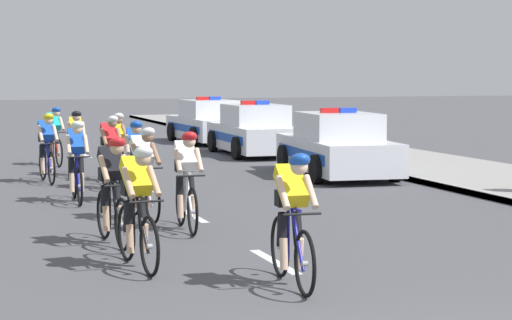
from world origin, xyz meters
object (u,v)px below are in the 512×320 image
at_px(cyclist_third, 113,189).
at_px(cyclist_eleventh, 54,135).
at_px(cyclist_fifth, 143,172).
at_px(cyclist_eighth, 116,146).
at_px(cyclist_twelfth, 47,147).
at_px(police_car_nearest, 337,147).
at_px(cyclist_fourth, 186,179).
at_px(police_car_third, 208,123).
at_px(cyclist_lead, 292,217).
at_px(cyclist_ninth, 76,142).
at_px(police_car_second, 254,132).
at_px(cyclist_tenth, 110,151).
at_px(cyclist_second, 137,205).
at_px(cyclist_seventh, 135,160).
at_px(cyclist_sixth, 77,160).

xyz_separation_m(cyclist_third, cyclist_eleventh, (0.54, 11.56, 0.00)).
bearing_deg(cyclist_fifth, cyclist_eighth, 84.31).
xyz_separation_m(cyclist_twelfth, police_car_nearest, (6.51, -0.88, -0.11)).
xyz_separation_m(cyclist_fourth, police_car_third, (5.19, 16.97, -0.11)).
bearing_deg(police_car_third, police_car_nearest, -90.01).
bearing_deg(cyclist_eleventh, police_car_third, 46.38).
distance_m(cyclist_lead, cyclist_ninth, 12.15).
bearing_deg(police_car_second, police_car_third, 89.99).
distance_m(cyclist_eleventh, police_car_second, 6.05).
distance_m(cyclist_third, cyclist_tenth, 6.35).
bearing_deg(cyclist_fifth, cyclist_eleventh, 91.95).
xyz_separation_m(cyclist_second, cyclist_seventh, (1.15, 5.79, 0.00)).
bearing_deg(cyclist_fifth, police_car_nearest, 40.86).
relative_size(cyclist_twelfth, police_car_nearest, 0.38).
height_order(cyclist_fourth, cyclist_ninth, same).
bearing_deg(police_car_third, cyclist_lead, -103.47).
bearing_deg(cyclist_third, cyclist_ninth, 85.29).
relative_size(cyclist_third, cyclist_tenth, 1.00).
distance_m(cyclist_ninth, cyclist_tenth, 2.74).
bearing_deg(cyclist_tenth, cyclist_fourth, -87.89).
distance_m(cyclist_seventh, cyclist_twelfth, 3.82).
xyz_separation_m(cyclist_tenth, cyclist_twelfth, (-1.12, 1.49, 0.00)).
bearing_deg(cyclist_fourth, cyclist_eleventh, 93.86).
relative_size(cyclist_seventh, police_car_nearest, 0.38).
height_order(cyclist_fifth, cyclist_eleventh, same).
height_order(cyclist_sixth, cyclist_twelfth, same).
bearing_deg(cyclist_twelfth, cyclist_ninth, 56.87).
bearing_deg(cyclist_eighth, police_car_second, 46.49).
distance_m(cyclist_eighth, police_car_nearest, 5.09).
relative_size(cyclist_seventh, police_car_second, 0.39).
bearing_deg(police_car_second, cyclist_eighth, -133.51).
relative_size(cyclist_fourth, police_car_second, 0.39).
height_order(cyclist_second, cyclist_ninth, same).
height_order(cyclist_sixth, police_car_nearest, police_car_nearest).
distance_m(cyclist_fourth, cyclist_fifth, 1.30).
height_order(police_car_second, police_car_third, same).
bearing_deg(cyclist_lead, cyclist_seventh, 92.27).
bearing_deg(cyclist_third, cyclist_eleventh, 87.35).
bearing_deg(police_car_third, cyclist_fifth, -109.58).
bearing_deg(cyclist_fourth, cyclist_eighth, 88.78).
relative_size(cyclist_fifth, cyclist_eleventh, 1.00).
relative_size(cyclist_fifth, police_car_second, 0.39).
height_order(cyclist_seventh, police_car_nearest, police_car_nearest).
xyz_separation_m(cyclist_lead, cyclist_third, (-1.45, 3.15, 0.00)).
xyz_separation_m(cyclist_seventh, cyclist_eleventh, (-0.62, 7.42, 0.00)).
bearing_deg(cyclist_twelfth, cyclist_second, -89.56).
bearing_deg(cyclist_third, police_car_nearest, 46.81).
distance_m(cyclist_eighth, cyclist_eleventh, 4.14).
relative_size(police_car_second, police_car_third, 1.00).
distance_m(cyclist_third, police_car_second, 14.35).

